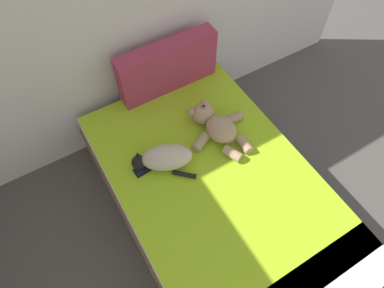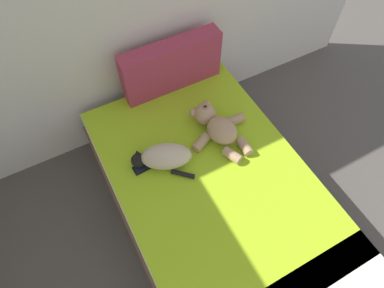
{
  "view_description": "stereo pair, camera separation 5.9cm",
  "coord_description": "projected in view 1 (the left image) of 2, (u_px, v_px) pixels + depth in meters",
  "views": [
    {
      "loc": [
        1.02,
        2.51,
        2.49
      ],
      "look_at": [
        1.67,
        3.6,
        0.58
      ],
      "focal_mm": 31.47,
      "sensor_mm": 36.0,
      "label": 1
    },
    {
      "loc": [
        1.07,
        2.49,
        2.49
      ],
      "look_at": [
        1.67,
        3.6,
        0.58
      ],
      "focal_mm": 31.47,
      "sensor_mm": 36.0,
      "label": 2
    }
  ],
  "objects": [
    {
      "name": "cell_phone",
      "position": [
        145.0,
        169.0,
        2.27
      ],
      "size": [
        0.15,
        0.08,
        0.01
      ],
      "color": "black",
      "rests_on": "bed"
    },
    {
      "name": "patterned_cushion",
      "position": [
        168.0,
        67.0,
        2.53
      ],
      "size": [
        0.79,
        0.14,
        0.41
      ],
      "color": "#A5334C",
      "rests_on": "bed"
    },
    {
      "name": "teddy_bear",
      "position": [
        216.0,
        125.0,
        2.39
      ],
      "size": [
        0.47,
        0.54,
        0.17
      ],
      "color": "tan",
      "rests_on": "bed"
    },
    {
      "name": "cat",
      "position": [
        164.0,
        158.0,
        2.24
      ],
      "size": [
        0.42,
        0.36,
        0.15
      ],
      "color": "#C6B293",
      "rests_on": "bed"
    },
    {
      "name": "bed",
      "position": [
        216.0,
        198.0,
        2.44
      ],
      "size": [
        1.28,
        2.04,
        0.5
      ],
      "color": "brown",
      "rests_on": "ground_plane"
    }
  ]
}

